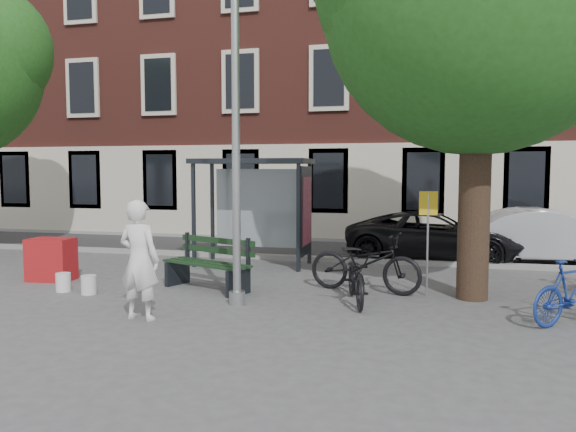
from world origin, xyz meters
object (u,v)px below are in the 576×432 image
(bench, at_px, (209,266))
(bike_a, at_px, (365,262))
(car_silver, at_px, (548,236))
(red_stand, at_px, (51,259))
(notice_sign, at_px, (428,220))
(lamppost, at_px, (236,144))
(car_dark, at_px, (434,236))
(bike_b, at_px, (572,292))
(bike_c, at_px, (356,277))
(bus_shelter, at_px, (269,188))
(painter, at_px, (139,260))

(bench, relative_size, bike_a, 0.92)
(car_silver, bearing_deg, red_stand, 107.31)
(bench, xyz_separation_m, red_stand, (-3.59, 0.00, -0.01))
(car_silver, bearing_deg, notice_sign, 139.34)
(car_silver, bearing_deg, lamppost, 127.07)
(car_silver, bearing_deg, car_dark, 83.99)
(bike_b, xyz_separation_m, bike_c, (-3.34, 0.54, -0.03))
(red_stand, bearing_deg, car_dark, 31.87)
(bike_c, xyz_separation_m, red_stand, (-6.56, 0.47, -0.02))
(bench, height_order, car_silver, car_silver)
(lamppost, distance_m, bench, 2.75)
(lamppost, distance_m, bike_a, 3.40)
(bus_shelter, bearing_deg, bike_b, -34.08)
(car_dark, xyz_separation_m, car_silver, (2.79, 0.08, 0.06))
(painter, xyz_separation_m, bike_c, (3.16, 1.89, -0.47))
(lamppost, relative_size, bus_shelter, 2.14)
(bus_shelter, xyz_separation_m, car_dark, (3.94, 1.89, -1.29))
(bus_shelter, relative_size, car_dark, 0.63)
(bike_a, height_order, bike_c, bike_a)
(car_dark, distance_m, red_stand, 9.30)
(bike_c, height_order, car_dark, car_dark)
(painter, bearing_deg, bike_a, -131.98)
(bench, xyz_separation_m, car_dark, (4.31, 4.91, 0.17))
(bus_shelter, distance_m, red_stand, 5.18)
(bike_a, height_order, notice_sign, notice_sign)
(red_stand, xyz_separation_m, notice_sign, (7.76, 0.47, 0.97))
(painter, distance_m, bike_a, 4.31)
(lamppost, xyz_separation_m, notice_sign, (3.20, 1.56, -1.36))
(bike_c, bearing_deg, painter, -163.58)
(bike_c, bearing_deg, bike_b, -23.68)
(bus_shelter, height_order, bike_c, bus_shelter)
(red_stand, bearing_deg, bike_b, -5.84)
(red_stand, bearing_deg, notice_sign, 3.44)
(painter, xyz_separation_m, notice_sign, (4.36, 2.83, 0.48))
(bench, xyz_separation_m, bike_b, (6.31, -1.01, 0.04))
(bike_a, bearing_deg, painter, 143.54)
(painter, distance_m, bench, 2.42)
(bike_b, height_order, red_stand, bike_b)
(car_silver, distance_m, notice_sign, 5.44)
(lamppost, relative_size, bike_c, 3.42)
(bus_shelter, bearing_deg, car_dark, 25.66)
(bench, bearing_deg, car_dark, 70.94)
(lamppost, distance_m, painter, 2.52)
(bike_a, bearing_deg, bike_b, -102.91)
(bike_a, bearing_deg, lamppost, 139.66)
(car_silver, distance_m, red_stand, 11.80)
(bike_b, xyz_separation_m, red_stand, (-9.90, 1.01, -0.05))
(bus_shelter, relative_size, painter, 1.51)
(bike_a, xyz_separation_m, red_stand, (-6.60, -0.50, -0.13))
(bench, relative_size, car_silver, 0.48)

